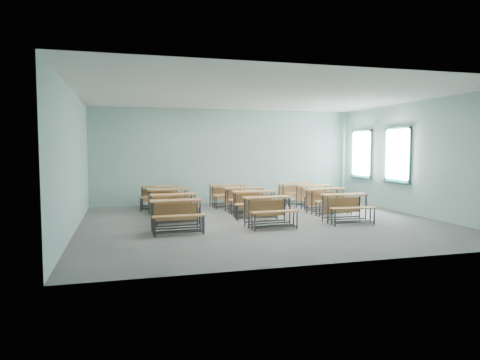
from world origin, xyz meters
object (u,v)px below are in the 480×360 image
object	(u,v)px
desk_unit_r1c2	(327,197)
desk_unit_r3c1	(228,192)
desk_unit_r0c2	(346,203)
desk_unit_r1c1	(254,200)
desk_unit_r2c2	(316,193)
desk_unit_r0c1	(269,207)
desk_unit_r1c0	(174,203)
desk_unit_r3c0	(159,194)
desk_unit_r2c0	(169,197)
desk_unit_r3c2	(297,190)
desk_unit_r0c0	(177,211)
desk_unit_r2c1	(245,196)

from	to	relation	value
desk_unit_r1c2	desk_unit_r3c1	world-z (taller)	same
desk_unit_r0c2	desk_unit_r1c1	xyz separation A→B (m)	(-2.04, 1.30, 0.00)
desk_unit_r1c1	desk_unit_r2c2	distance (m)	2.73
desk_unit_r0c1	desk_unit_r1c0	xyz separation A→B (m)	(-2.12, 1.21, 0.00)
desk_unit_r0c1	desk_unit_r1c1	distance (m)	1.36
desk_unit_r0c2	desk_unit_r3c0	size ratio (longest dim) A/B	0.94
desk_unit_r3c1	desk_unit_r3c0	bearing A→B (deg)	175.97
desk_unit_r1c2	desk_unit_r3c0	bearing A→B (deg)	147.89
desk_unit_r2c0	desk_unit_r3c1	world-z (taller)	same
desk_unit_r3c0	desk_unit_r3c2	xyz separation A→B (m)	(4.55, -0.01, 0.00)
desk_unit_r0c1	desk_unit_r3c2	distance (m)	4.28
desk_unit_r1c1	desk_unit_r3c2	bearing A→B (deg)	52.97
desk_unit_r3c2	desk_unit_r1c0	bearing A→B (deg)	-155.95
desk_unit_r2c0	desk_unit_r3c0	distance (m)	1.06
desk_unit_r0c2	desk_unit_r2c2	world-z (taller)	same
desk_unit_r0c0	desk_unit_r0c2	bearing A→B (deg)	-0.17
desk_unit_r0c1	desk_unit_r1c1	xyz separation A→B (m)	(0.06, 1.36, 0.00)
desk_unit_r1c1	desk_unit_r3c0	bearing A→B (deg)	142.74
desk_unit_r3c0	desk_unit_r3c1	bearing A→B (deg)	7.55
desk_unit_r1c0	desk_unit_r1c2	distance (m)	4.43
desk_unit_r3c0	desk_unit_r3c1	distance (m)	2.18
desk_unit_r0c2	desk_unit_r1c0	bearing A→B (deg)	165.84
desk_unit_r2c1	desk_unit_r3c0	size ratio (longest dim) A/B	0.94
desk_unit_r0c0	desk_unit_r3c1	distance (m)	4.26
desk_unit_r1c0	desk_unit_r2c1	distance (m)	2.54
desk_unit_r0c1	desk_unit_r3c1	size ratio (longest dim) A/B	0.99
desk_unit_r0c0	desk_unit_r3c1	size ratio (longest dim) A/B	0.97
desk_unit_r1c2	desk_unit_r2c1	world-z (taller)	same
desk_unit_r2c2	desk_unit_r1c0	bearing A→B (deg)	-167.74
desk_unit_r2c2	desk_unit_r3c1	world-z (taller)	same
desk_unit_r2c1	desk_unit_r3c1	distance (m)	1.24
desk_unit_r1c2	desk_unit_r3c1	bearing A→B (deg)	131.18
desk_unit_r2c1	desk_unit_r3c2	world-z (taller)	same
desk_unit_r0c0	desk_unit_r3c0	xyz separation A→B (m)	(-0.09, 3.70, 0.00)
desk_unit_r0c0	desk_unit_r3c1	bearing A→B (deg)	58.90
desk_unit_r2c1	desk_unit_r2c2	xyz separation A→B (m)	(2.37, 0.20, 0.00)
desk_unit_r1c0	desk_unit_r1c2	world-z (taller)	same
desk_unit_r1c1	desk_unit_r3c0	distance (m)	3.29
desk_unit_r3c1	desk_unit_r2c2	bearing A→B (deg)	-25.78
desk_unit_r0c0	desk_unit_r1c2	bearing A→B (deg)	17.63
desk_unit_r2c1	desk_unit_r3c1	size ratio (longest dim) A/B	0.97
desk_unit_r0c0	desk_unit_r2c1	bearing A→B (deg)	45.49
desk_unit_r2c1	desk_unit_r3c0	distance (m)	2.69
desk_unit_r0c1	desk_unit_r1c1	bearing A→B (deg)	84.31
desk_unit_r0c1	desk_unit_r1c2	distance (m)	2.75
desk_unit_r2c2	desk_unit_r3c2	xyz separation A→B (m)	(-0.21, 1.00, 0.00)
desk_unit_r0c0	desk_unit_r3c2	size ratio (longest dim) A/B	0.97
desk_unit_r0c0	desk_unit_r0c2	world-z (taller)	same
desk_unit_r1c0	desk_unit_r2c0	xyz separation A→B (m)	(0.01, 1.40, 0.00)
desk_unit_r2c1	desk_unit_r1c2	bearing A→B (deg)	-23.67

